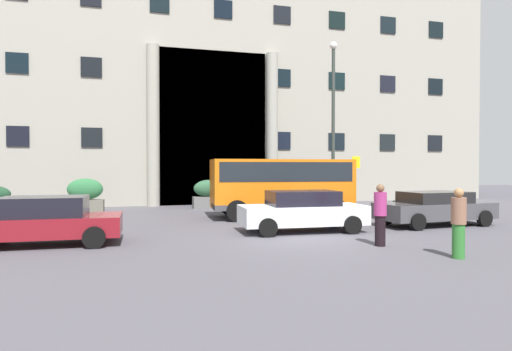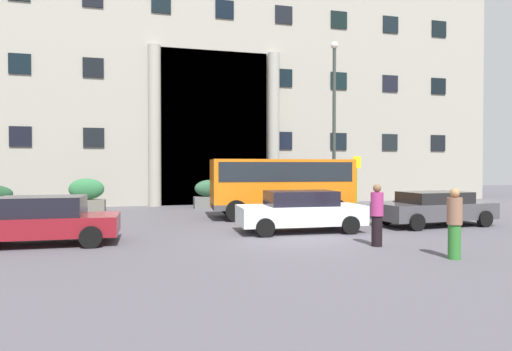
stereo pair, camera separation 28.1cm
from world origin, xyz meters
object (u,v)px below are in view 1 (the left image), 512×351
Objects in this scene: parked_coupe_end at (435,208)px; scooter_by_planter at (65,220)px; lamppost_plaza_centre at (333,114)px; hedge_planter_entrance_right at (209,195)px; orange_minibus at (281,183)px; bus_stop_sign at (356,177)px; hedge_planter_west at (85,196)px; parked_hatchback_near at (44,220)px; pedestrian_child_trailing at (459,223)px; motorcycle_near_kerb at (402,209)px; parked_sedan_far at (302,211)px; pedestrian_man_crossing at (380,215)px; motorcycle_far_end at (285,212)px.

scooter_by_planter is at bearing 168.29° from parked_coupe_end.
hedge_planter_entrance_right is at bearing 157.55° from lamppost_plaza_centre.
orange_minibus is 2.25× the size of bus_stop_sign.
bus_stop_sign is 3.56m from lamppost_plaza_centre.
parked_hatchback_near is at bearing -90.45° from hedge_planter_west.
pedestrian_child_trailing is (10.29, -4.72, 0.16)m from parked_hatchback_near.
bus_stop_sign is 1.44× the size of scooter_by_planter.
orange_minibus is 3.22× the size of motorcycle_near_kerb.
orange_minibus is 1.34× the size of parked_coupe_end.
lamppost_plaza_centre is at bearing 94.80° from parked_coupe_end.
hedge_planter_entrance_right is (-7.12, 3.41, -0.98)m from bus_stop_sign.
parked_coupe_end is (4.89, -4.16, -0.88)m from orange_minibus.
hedge_planter_west is at bearing 166.46° from bus_stop_sign.
parked_sedan_far is 3.37m from pedestrian_man_crossing.
hedge_planter_west is 0.90× the size of motorcycle_far_end.
lamppost_plaza_centre is at bearing 31.17° from parked_hatchback_near.
parked_hatchback_near is 11.32m from pedestrian_child_trailing.
hedge_planter_west is 10.91m from motorcycle_far_end.
scooter_by_planter is at bearing -129.21° from hedge_planter_entrance_right.
lamppost_plaza_centre reaches higher than scooter_by_planter.
parked_hatchback_near reaches higher than motorcycle_far_end.
motorcycle_far_end is at bearing -100.86° from pedestrian_man_crossing.
parked_coupe_end is at bearing 3.51° from parked_hatchback_near.
pedestrian_man_crossing is at bearing -15.26° from parked_hatchback_near.
lamppost_plaza_centre is (2.35, 12.15, 4.19)m from pedestrian_child_trailing.
lamppost_plaza_centre is at bearing 59.65° from parked_sedan_far.
parked_coupe_end is 13.76m from parked_hatchback_near.
parked_sedan_far is (1.78, -9.52, -0.01)m from hedge_planter_entrance_right.
orange_minibus is 1.44× the size of parked_sedan_far.
parked_coupe_end is at bearing -51.85° from hedge_planter_entrance_right.
pedestrian_child_trailing is at bearing 93.28° from pedestrian_man_crossing.
orange_minibus reaches higher than motorcycle_near_kerb.
lamppost_plaza_centre is (12.44, 5.04, 4.62)m from scooter_by_planter.
scooter_by_planter is (0.20, 2.39, -0.27)m from parked_hatchback_near.
pedestrian_child_trailing reaches higher than parked_sedan_far.
parked_hatchback_near is 8.76m from motorcycle_far_end.
hedge_planter_west is (-13.45, 3.24, -0.92)m from bus_stop_sign.
pedestrian_man_crossing reaches higher than parked_hatchback_near.
pedestrian_man_crossing is (-4.40, -3.35, 0.21)m from parked_coupe_end.
hedge_planter_entrance_right is 15.23m from pedestrian_child_trailing.
bus_stop_sign reaches higher than hedge_planter_west.
pedestrian_child_trailing is at bearing -100.52° from motorcycle_near_kerb.
scooter_by_planter is at bearing 168.90° from parked_sedan_far.
motorcycle_near_kerb is at bearing -20.81° from orange_minibus.
parked_hatchback_near is at bearing -37.59° from pedestrian_man_crossing.
motorcycle_far_end is (0.12, 2.22, -0.28)m from parked_sedan_far.
bus_stop_sign is at bearing 17.54° from scooter_by_planter.
orange_minibus reaches higher than scooter_by_planter.
hedge_planter_entrance_right is at bearing 102.89° from parked_sedan_far.
parked_coupe_end is at bearing 4.13° from parked_sedan_far.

